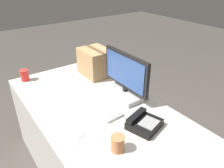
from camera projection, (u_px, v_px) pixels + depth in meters
office_desk at (101, 145)px, 1.83m from camera, size 1.80×0.90×0.73m
monitor at (125, 80)px, 1.77m from camera, size 0.50×0.22×0.37m
keyboard at (98, 105)px, 1.68m from camera, size 0.45×0.16×0.03m
desk_phone at (144, 123)px, 1.46m from camera, size 0.23×0.25×0.08m
paper_cup_left at (25, 75)px, 2.05m from camera, size 0.08×0.08×0.11m
paper_cup_right at (118, 143)px, 1.26m from camera, size 0.09×0.09×0.10m
spoon at (77, 142)px, 1.34m from camera, size 0.09×0.14×0.00m
cardboard_box at (96, 62)px, 2.13m from camera, size 0.31×0.25×0.26m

